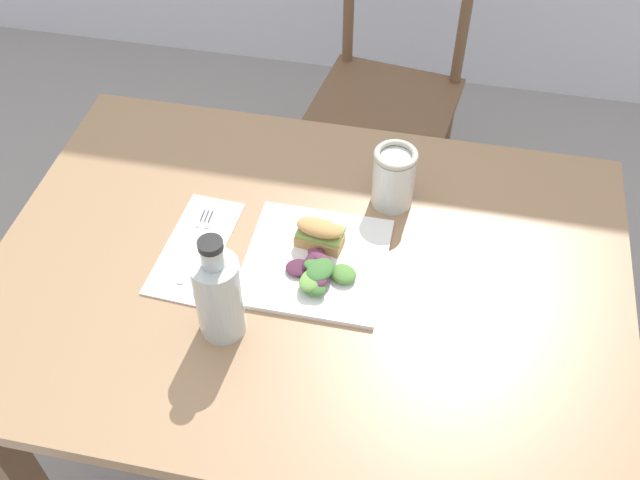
{
  "coord_description": "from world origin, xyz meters",
  "views": [
    {
      "loc": [
        0.25,
        -0.71,
        1.77
      ],
      "look_at": [
        0.06,
        0.19,
        0.76
      ],
      "focal_mm": 41.52,
      "sensor_mm": 36.0,
      "label": 1
    }
  ],
  "objects": [
    {
      "name": "dining_table",
      "position": [
        0.05,
        0.13,
        0.61
      ],
      "size": [
        1.16,
        0.84,
        0.74
      ],
      "color": "#997551",
      "rests_on": "ground"
    },
    {
      "name": "chair_wooden_far",
      "position": [
        0.08,
        1.07,
        0.45
      ],
      "size": [
        0.45,
        0.45,
        0.87
      ],
      "color": "brown",
      "rests_on": "ground"
    },
    {
      "name": "plate_lunch",
      "position": [
        0.06,
        0.15,
        0.74
      ],
      "size": [
        0.25,
        0.25,
        0.01
      ],
      "primitive_type": "cube",
      "color": "white",
      "rests_on": "dining_table"
    },
    {
      "name": "sandwich_half_front",
      "position": [
        0.06,
        0.19,
        0.78
      ],
      "size": [
        0.09,
        0.06,
        0.06
      ],
      "color": "tan",
      "rests_on": "plate_lunch"
    },
    {
      "name": "salad_mixed_greens",
      "position": [
        0.08,
        0.11,
        0.77
      ],
      "size": [
        0.14,
        0.12,
        0.03
      ],
      "color": "#518438",
      "rests_on": "plate_lunch"
    },
    {
      "name": "napkin_folded",
      "position": [
        -0.17,
        0.14,
        0.74
      ],
      "size": [
        0.12,
        0.26,
        0.0
      ],
      "primitive_type": "cube",
      "rotation": [
        0.0,
        0.0,
        -0.06
      ],
      "color": "white",
      "rests_on": "dining_table"
    },
    {
      "name": "fork_on_napkin",
      "position": [
        -0.17,
        0.16,
        0.75
      ],
      "size": [
        0.03,
        0.19,
        0.0
      ],
      "color": "silver",
      "rests_on": "napkin_folded"
    },
    {
      "name": "bottle_cold_brew",
      "position": [
        -0.06,
        -0.02,
        0.82
      ],
      "size": [
        0.08,
        0.08,
        0.21
      ],
      "color": "black",
      "rests_on": "dining_table"
    },
    {
      "name": "mason_jar_iced_tea",
      "position": [
        0.17,
        0.34,
        0.8
      ],
      "size": [
        0.08,
        0.08,
        0.13
      ],
      "color": "#C67528",
      "rests_on": "dining_table"
    }
  ]
}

